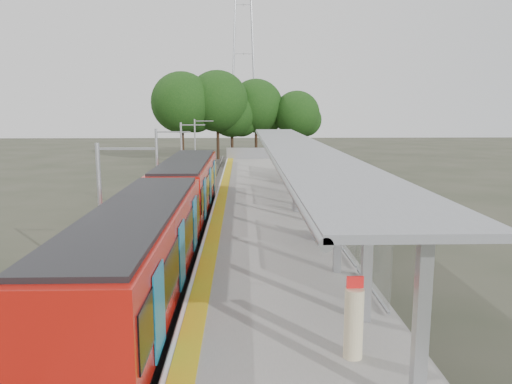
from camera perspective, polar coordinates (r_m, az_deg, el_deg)
trackbed at (r=31.33m, az=-7.50°, el=-2.41°), size 3.00×70.00×0.24m
platform at (r=31.11m, az=0.76°, el=-1.70°), size 6.00×50.00×1.00m
tactile_strip at (r=31.02m, az=-3.95°, el=-0.79°), size 0.60×50.00×0.02m
end_fence at (r=55.67m, az=-0.29°, el=4.47°), size 6.00×0.10×1.20m
train at (r=22.74m, az=-9.76°, el=-2.08°), size 2.74×27.60×3.62m
canopy at (r=26.93m, az=4.53°, el=4.46°), size 3.27×38.00×3.66m
pylon at (r=84.39m, az=-1.46°, el=18.07°), size 8.00×4.00×38.00m
tree_cluster at (r=62.84m, az=-2.99°, el=9.79°), size 20.81×11.44×11.12m
catenary_masts at (r=30.12m, az=-11.06°, el=2.39°), size 2.08×48.16×5.40m
bench_near at (r=21.64m, az=7.61°, el=-3.93°), size 0.86×1.66×1.09m
bench_mid at (r=21.58m, az=7.65°, el=-4.12°), size 0.91×1.49×0.98m
bench_far at (r=36.84m, az=4.44°, el=1.80°), size 0.62×1.73×1.16m
info_pillar_near at (r=11.81m, az=11.10°, el=-14.44°), size 0.43×0.43×1.92m
info_pillar_far at (r=39.11m, az=3.20°, el=2.60°), size 0.44×0.44×1.93m
litter_bin at (r=27.40m, az=4.63°, el=-1.28°), size 0.49×0.49×0.88m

